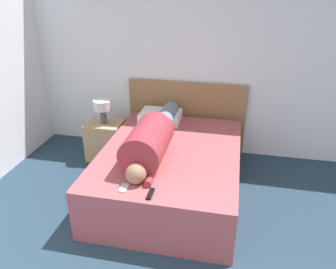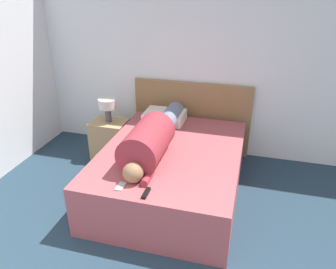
# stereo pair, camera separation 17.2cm
# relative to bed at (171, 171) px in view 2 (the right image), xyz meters

# --- Properties ---
(wall_back) EXTENTS (5.82, 0.06, 2.60)m
(wall_back) POSITION_rel_bed_xyz_m (0.22, 1.13, 1.03)
(wall_back) COLOR white
(wall_back) RESTS_ON ground_plane
(bed) EXTENTS (1.47, 1.92, 0.54)m
(bed) POSITION_rel_bed_xyz_m (0.00, 0.00, 0.00)
(bed) COLOR #A84C51
(bed) RESTS_ON ground_plane
(headboard) EXTENTS (1.59, 0.04, 0.98)m
(headboard) POSITION_rel_bed_xyz_m (0.00, 1.06, 0.22)
(headboard) COLOR olive
(headboard) RESTS_ON ground_plane
(nightstand) EXTENTS (0.46, 0.37, 0.51)m
(nightstand) POSITION_rel_bed_xyz_m (-1.01, 0.59, -0.01)
(nightstand) COLOR tan
(nightstand) RESTS_ON ground_plane
(table_lamp) EXTENTS (0.23, 0.23, 0.31)m
(table_lamp) POSITION_rel_bed_xyz_m (-1.01, 0.59, 0.47)
(table_lamp) COLOR #4C4C51
(table_lamp) RESTS_ON nightstand
(person_lying) EXTENTS (0.40, 1.69, 0.40)m
(person_lying) POSITION_rel_bed_xyz_m (-0.18, -0.11, 0.44)
(person_lying) COLOR #936B4C
(person_lying) RESTS_ON bed
(pillow_near_headboard) EXTENTS (0.51, 0.38, 0.13)m
(pillow_near_headboard) POSITION_rel_bed_xyz_m (-0.28, 0.73, 0.33)
(pillow_near_headboard) COLOR silver
(pillow_near_headboard) RESTS_ON bed
(tv_remote) EXTENTS (0.04, 0.15, 0.02)m
(tv_remote) POSITION_rel_bed_xyz_m (-0.01, -0.83, 0.28)
(tv_remote) COLOR black
(tv_remote) RESTS_ON bed
(cell_phone) EXTENTS (0.06, 0.13, 0.01)m
(cell_phone) POSITION_rel_bed_xyz_m (-0.26, -0.79, 0.28)
(cell_phone) COLOR #B2B7BC
(cell_phone) RESTS_ON bed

